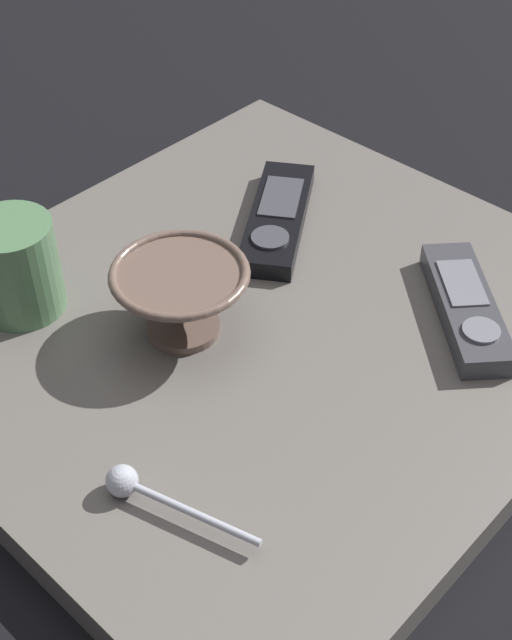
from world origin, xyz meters
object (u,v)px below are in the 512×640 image
(cereal_bowl, at_px, (181,297))
(tv_remote_near, at_px, (278,218))
(coffee_mug, at_px, (16,267))
(tv_remote_far, at_px, (466,307))
(teaspoon, at_px, (136,487))

(cereal_bowl, height_order, tv_remote_near, cereal_bowl)
(cereal_bowl, xyz_separation_m, coffee_mug, (-0.08, 0.13, 0.01))
(tv_remote_near, xyz_separation_m, tv_remote_far, (0.01, -0.22, 0.00))
(coffee_mug, relative_size, teaspoon, 0.73)
(teaspoon, bearing_deg, coffee_mug, 73.28)
(coffee_mug, height_order, teaspoon, coffee_mug)
(tv_remote_near, relative_size, tv_remote_far, 1.19)
(teaspoon, bearing_deg, tv_remote_near, 25.11)
(coffee_mug, bearing_deg, tv_remote_far, -49.09)
(cereal_bowl, height_order, coffee_mug, coffee_mug)
(cereal_bowl, bearing_deg, tv_remote_near, 14.21)
(teaspoon, relative_size, tv_remote_near, 0.69)
(teaspoon, relative_size, tv_remote_far, 0.82)
(cereal_bowl, relative_size, teaspoon, 0.97)
(tv_remote_near, distance_m, tv_remote_far, 0.22)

